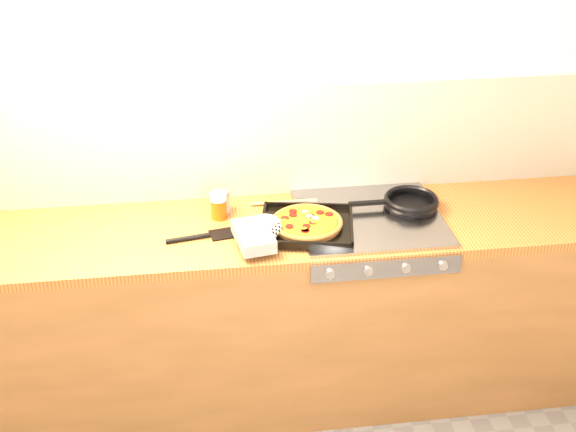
{
  "coord_description": "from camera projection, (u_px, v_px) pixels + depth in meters",
  "views": [
    {
      "loc": [
        -0.24,
        -1.48,
        2.41
      ],
      "look_at": [
        0.1,
        1.08,
        0.95
      ],
      "focal_mm": 45.0,
      "sensor_mm": 36.0,
      "label": 1
    }
  ],
  "objects": [
    {
      "name": "stovetop",
      "position": [
        369.0,
        218.0,
        3.05
      ],
      "size": [
        0.6,
        0.56,
        0.02
      ],
      "primitive_type": "cube",
      "color": "#98989D",
      "rests_on": "counter_run"
    },
    {
      "name": "wooden_spoon",
      "position": [
        292.0,
        202.0,
        3.16
      ],
      "size": [
        0.3,
        0.05,
        0.02
      ],
      "color": "tan",
      "rests_on": "counter_run"
    },
    {
      "name": "black_spatula",
      "position": [
        202.0,
        236.0,
        2.91
      ],
      "size": [
        0.29,
        0.1,
        0.02
      ],
      "color": "black",
      "rests_on": "counter_run"
    },
    {
      "name": "tomato_can",
      "position": [
        222.0,
        202.0,
        3.07
      ],
      "size": [
        0.08,
        0.08,
        0.1
      ],
      "color": "maroon",
      "rests_on": "counter_run"
    },
    {
      "name": "counter_run",
      "position": [
        265.0,
        313.0,
        3.22
      ],
      "size": [
        3.2,
        0.62,
        0.9
      ],
      "color": "brown",
      "rests_on": "ground"
    },
    {
      "name": "pizza_on_tray",
      "position": [
        292.0,
        226.0,
        2.91
      ],
      "size": [
        0.52,
        0.41,
        0.06
      ],
      "color": "black",
      "rests_on": "stovetop"
    },
    {
      "name": "juice_glass",
      "position": [
        219.0,
        206.0,
        3.03
      ],
      "size": [
        0.08,
        0.08,
        0.12
      ],
      "color": "#EC4A0D",
      "rests_on": "counter_run"
    },
    {
      "name": "room_shell",
      "position": [
        256.0,
        143.0,
        3.12
      ],
      "size": [
        3.2,
        3.2,
        3.2
      ],
      "color": "white",
      "rests_on": "ground"
    },
    {
      "name": "frying_pan",
      "position": [
        410.0,
        202.0,
        3.1
      ],
      "size": [
        0.39,
        0.24,
        0.04
      ],
      "color": "black",
      "rests_on": "stovetop"
    }
  ]
}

